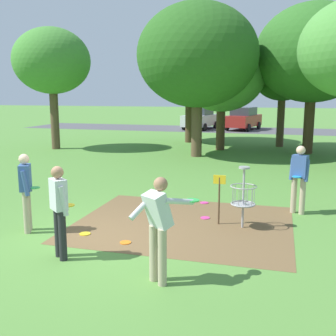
# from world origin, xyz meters

# --- Properties ---
(ground_plane) EXTENTS (160.00, 160.00, 0.00)m
(ground_plane) POSITION_xyz_m (0.00, 0.00, 0.00)
(ground_plane) COLOR #518438
(dirt_tee_pad) EXTENTS (4.89, 4.07, 0.01)m
(dirt_tee_pad) POSITION_xyz_m (1.57, 1.54, 0.00)
(dirt_tee_pad) COLOR brown
(dirt_tee_pad) RESTS_ON ground
(disc_golf_basket) EXTENTS (0.98, 0.58, 1.39)m
(disc_golf_basket) POSITION_xyz_m (2.85, 1.63, 0.75)
(disc_golf_basket) COLOR #9E9EA3
(disc_golf_basket) RESTS_ON ground
(player_foreground_watching) EXTENTS (0.46, 0.45, 1.71)m
(player_foreground_watching) POSITION_xyz_m (-0.11, -0.99, 0.97)
(player_foreground_watching) COLOR #232328
(player_foreground_watching) RESTS_ON ground
(player_throwing) EXTENTS (0.50, 0.45, 1.71)m
(player_throwing) POSITION_xyz_m (4.14, 3.09, 0.97)
(player_throwing) COLOR tan
(player_throwing) RESTS_ON ground
(player_waiting_left) EXTENTS (0.98, 0.77, 1.71)m
(player_waiting_left) POSITION_xyz_m (1.89, -1.44, 0.99)
(player_waiting_left) COLOR tan
(player_waiting_left) RESTS_ON ground
(player_waiting_right) EXTENTS (0.45, 0.49, 1.71)m
(player_waiting_right) POSITION_xyz_m (-1.55, 0.10, 0.97)
(player_waiting_right) COLOR tan
(player_waiting_right) RESTS_ON ground
(frisbee_near_basket) EXTENTS (0.23, 0.23, 0.02)m
(frisbee_near_basket) POSITION_xyz_m (1.99, 2.06, 0.01)
(frisbee_near_basket) COLOR #E53D99
(frisbee_near_basket) RESTS_ON ground
(frisbee_by_tee) EXTENTS (0.22, 0.22, 0.02)m
(frisbee_by_tee) POSITION_xyz_m (0.74, 0.02, 0.01)
(frisbee_by_tee) COLOR orange
(frisbee_by_tee) RESTS_ON ground
(frisbee_mid_grass) EXTENTS (0.24, 0.24, 0.02)m
(frisbee_mid_grass) POSITION_xyz_m (-0.28, 0.26, 0.01)
(frisbee_mid_grass) COLOR gold
(frisbee_mid_grass) RESTS_ON ground
(frisbee_far_left) EXTENTS (0.23, 0.23, 0.02)m
(frisbee_far_left) POSITION_xyz_m (1.72, 3.40, 0.01)
(frisbee_far_left) COLOR #E53D99
(frisbee_far_left) RESTS_ON ground
(tree_near_left) EXTENTS (5.53, 5.53, 7.21)m
(tree_near_left) POSITION_xyz_m (4.96, 13.99, 4.84)
(tree_near_left) COLOR #4C3823
(tree_near_left) RESTS_ON ground
(tree_mid_center) EXTENTS (5.57, 5.57, 7.04)m
(tree_mid_center) POSITION_xyz_m (-0.19, 11.54, 4.65)
(tree_mid_center) COLOR brown
(tree_mid_center) RESTS_ON ground
(tree_mid_right) EXTENTS (4.49, 4.49, 5.83)m
(tree_mid_right) POSITION_xyz_m (0.57, 14.09, 3.90)
(tree_mid_right) COLOR #4C3823
(tree_mid_right) RESTS_ON ground
(tree_far_left) EXTENTS (4.01, 4.01, 6.33)m
(tree_far_left) POSITION_xyz_m (-8.05, 12.07, 4.60)
(tree_far_left) COLOR brown
(tree_far_left) RESTS_ON ground
(tree_far_center) EXTENTS (3.25, 3.25, 5.31)m
(tree_far_center) POSITION_xyz_m (3.60, 16.30, 3.89)
(tree_far_center) COLOR brown
(tree_far_center) RESTS_ON ground
(tree_far_right) EXTENTS (5.31, 5.31, 6.76)m
(tree_far_right) POSITION_xyz_m (-1.77, 16.95, 4.49)
(tree_far_right) COLOR #4C3823
(tree_far_right) RESTS_ON ground
(parking_lot_strip) EXTENTS (36.00, 6.00, 0.01)m
(parking_lot_strip) POSITION_xyz_m (0.00, 26.26, 0.00)
(parking_lot_strip) COLOR #4C4C51
(parking_lot_strip) RESTS_ON ground
(parked_car_leftmost) EXTENTS (2.50, 4.45, 1.84)m
(parked_car_leftmost) POSITION_xyz_m (-2.89, 26.05, 0.92)
(parked_car_leftmost) COLOR silver
(parked_car_leftmost) RESTS_ON ground
(parked_car_center_left) EXTENTS (2.78, 4.51, 1.84)m
(parked_car_center_left) POSITION_xyz_m (0.65, 26.45, 0.92)
(parked_car_center_left) COLOR maroon
(parked_car_center_left) RESTS_ON ground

